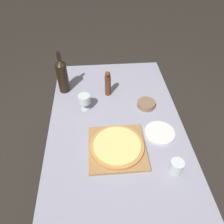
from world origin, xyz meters
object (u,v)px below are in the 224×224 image
Objects in this scene: pizza at (117,146)px; pepper_mill at (108,84)px; wine_bottle at (62,75)px; wine_glass at (84,99)px; small_bowl at (146,104)px.

pepper_mill is at bearing 92.29° from pizza.
pepper_mill is (0.35, -0.08, -0.04)m from wine_bottle.
wine_glass is at bearing -138.99° from pepper_mill.
wine_bottle is 2.60× the size of small_bowl.
wine_bottle reaches higher than wine_glass.
wine_glass is (-0.20, 0.38, 0.06)m from pizza.
small_bowl is (0.28, -0.16, -0.08)m from pepper_mill.
small_bowl is (0.26, 0.37, -0.01)m from pizza.
wine_bottle is at bearing 125.60° from wine_glass.
pizza is 0.44m from wine_glass.
wine_glass reaches higher than small_bowl.
wine_bottle is at bearing 158.74° from small_bowl.
wine_glass is at bearing 117.77° from pizza.
pepper_mill is at bearing 41.01° from wine_glass.
wine_bottle is 2.77× the size of wine_glass.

